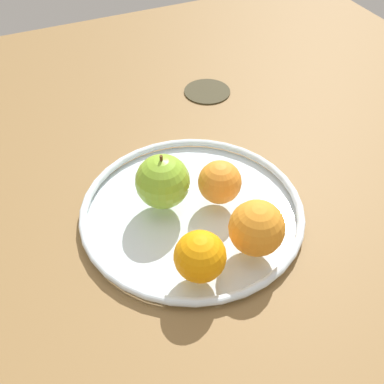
{
  "coord_description": "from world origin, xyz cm",
  "views": [
    {
      "loc": [
        19.91,
        44.41,
        52.01
      ],
      "look_at": [
        0.0,
        0.0,
        4.8
      ],
      "focal_mm": 43.9,
      "sensor_mm": 36.0,
      "label": 1
    }
  ],
  "objects_px": {
    "orange_front_left": "(257,228)",
    "orange_center": "(200,256)",
    "fruit_bowl": "(192,211)",
    "apple": "(163,181)",
    "orange_back_left": "(221,183)",
    "ambient_coaster": "(207,91)"
  },
  "relations": [
    {
      "from": "ambient_coaster",
      "to": "apple",
      "type": "bearing_deg",
      "value": 53.34
    },
    {
      "from": "apple",
      "to": "orange_back_left",
      "type": "height_order",
      "value": "apple"
    },
    {
      "from": "fruit_bowl",
      "to": "apple",
      "type": "height_order",
      "value": "apple"
    },
    {
      "from": "apple",
      "to": "ambient_coaster",
      "type": "distance_m",
      "value": 0.34
    },
    {
      "from": "fruit_bowl",
      "to": "orange_front_left",
      "type": "bearing_deg",
      "value": 113.98
    },
    {
      "from": "apple",
      "to": "orange_center",
      "type": "xyz_separation_m",
      "value": [
        0.01,
        0.14,
        -0.01
      ]
    },
    {
      "from": "orange_front_left",
      "to": "orange_back_left",
      "type": "relative_size",
      "value": 1.17
    },
    {
      "from": "orange_back_left",
      "to": "orange_center",
      "type": "bearing_deg",
      "value": 52.64
    },
    {
      "from": "orange_front_left",
      "to": "apple",
      "type": "bearing_deg",
      "value": -58.59
    },
    {
      "from": "fruit_bowl",
      "to": "orange_center",
      "type": "xyz_separation_m",
      "value": [
        0.04,
        0.11,
        0.04
      ]
    },
    {
      "from": "orange_front_left",
      "to": "orange_center",
      "type": "bearing_deg",
      "value": 5.95
    },
    {
      "from": "orange_front_left",
      "to": "orange_center",
      "type": "relative_size",
      "value": 1.13
    },
    {
      "from": "fruit_bowl",
      "to": "orange_front_left",
      "type": "xyz_separation_m",
      "value": [
        -0.05,
        0.1,
        0.05
      ]
    },
    {
      "from": "orange_back_left",
      "to": "orange_center",
      "type": "distance_m",
      "value": 0.14
    },
    {
      "from": "apple",
      "to": "ambient_coaster",
      "type": "xyz_separation_m",
      "value": [
        -0.2,
        -0.27,
        -0.06
      ]
    },
    {
      "from": "apple",
      "to": "ambient_coaster",
      "type": "height_order",
      "value": "apple"
    },
    {
      "from": "apple",
      "to": "orange_back_left",
      "type": "xyz_separation_m",
      "value": [
        -0.08,
        0.03,
        -0.01
      ]
    },
    {
      "from": "orange_front_left",
      "to": "fruit_bowl",
      "type": "bearing_deg",
      "value": -66.02
    },
    {
      "from": "fruit_bowl",
      "to": "orange_front_left",
      "type": "distance_m",
      "value": 0.12
    },
    {
      "from": "apple",
      "to": "orange_front_left",
      "type": "bearing_deg",
      "value": 121.41
    },
    {
      "from": "orange_center",
      "to": "apple",
      "type": "bearing_deg",
      "value": -92.29
    },
    {
      "from": "apple",
      "to": "orange_back_left",
      "type": "relative_size",
      "value": 1.36
    }
  ]
}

